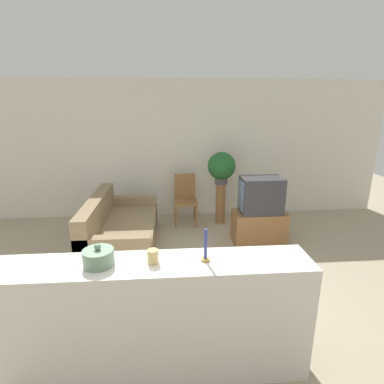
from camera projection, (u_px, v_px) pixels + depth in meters
The scene contains 12 objects.
ground_plane at pixel (160, 331), 3.05m from camera, with size 14.00×14.00×0.00m, color tan.
wall_back at pixel (162, 150), 5.95m from camera, with size 9.00×0.06×2.70m.
couch at pixel (120, 232), 4.71m from camera, with size 0.98×1.91×0.85m.
tv_stand at pixel (259, 227), 4.96m from camera, with size 0.86×0.46×0.53m.
television at pixel (261, 195), 4.81m from camera, with size 0.67×0.43×0.58m.
wooden_chair at pixel (185, 197), 5.72m from camera, with size 0.44×0.44×0.95m.
plant_stand at pixel (221, 203), 5.76m from camera, with size 0.18×0.18×0.78m.
potted_plant at pixel (222, 167), 5.56m from camera, with size 0.52×0.52×0.60m.
foreground_counter at pixel (156, 319), 2.47m from camera, with size 2.50×0.44×1.03m.
decorative_bowl at pixel (98, 257), 2.27m from camera, with size 0.23×0.23×0.18m.
candle_jar at pixel (153, 256), 2.31m from camera, with size 0.09×0.09×0.11m.
candlestick at pixel (205, 250), 2.33m from camera, with size 0.07×0.07×0.27m.
Camera 1 is at (0.13, -2.55, 2.21)m, focal length 28.00 mm.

